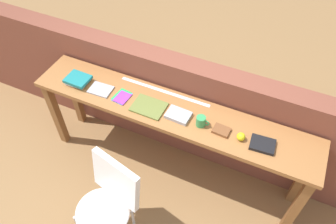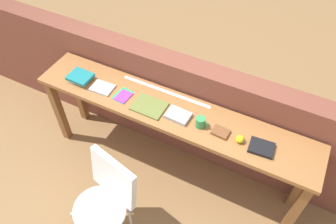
{
  "view_description": "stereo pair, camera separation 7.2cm",
  "coord_description": "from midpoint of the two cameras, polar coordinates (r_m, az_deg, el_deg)",
  "views": [
    {
      "loc": [
        0.74,
        -1.36,
        2.9
      ],
      "look_at": [
        0.0,
        0.25,
        0.9
      ],
      "focal_mm": 35.0,
      "sensor_mm": 36.0,
      "label": 1
    },
    {
      "loc": [
        0.81,
        -1.33,
        2.9
      ],
      "look_at": [
        0.0,
        0.25,
        0.9
      ],
      "focal_mm": 35.0,
      "sensor_mm": 36.0,
      "label": 2
    }
  ],
  "objects": [
    {
      "name": "book_stack_leftmost",
      "position": [
        3.05,
        -16.11,
        5.4
      ],
      "size": [
        0.21,
        0.17,
        0.06
      ],
      "color": "white",
      "rests_on": "sideboard"
    },
    {
      "name": "magazine_cycling",
      "position": [
        2.94,
        -12.32,
        3.82
      ],
      "size": [
        0.2,
        0.16,
        0.01
      ],
      "primitive_type": "cube",
      "rotation": [
        0.0,
        0.0,
        0.04
      ],
      "color": "#9E9EA3",
      "rests_on": "sideboard"
    },
    {
      "name": "brick_wall_back",
      "position": [
        3.17,
        2.3,
        0.7
      ],
      "size": [
        6.0,
        0.2,
        1.12
      ],
      "primitive_type": "cube",
      "color": "brown",
      "rests_on": "ground"
    },
    {
      "name": "chair_white_moulded",
      "position": [
        2.69,
        -11.29,
        -15.06
      ],
      "size": [
        0.53,
        0.54,
        0.89
      ],
      "color": "white",
      "rests_on": "ground"
    },
    {
      "name": "pamphlet_pile_colourful",
      "position": [
        2.85,
        -8.75,
        2.64
      ],
      "size": [
        0.14,
        0.18,
        0.01
      ],
      "color": "#3399D8",
      "rests_on": "sideboard"
    },
    {
      "name": "book_repair_rightmost",
      "position": [
        2.57,
        15.37,
        -5.5
      ],
      "size": [
        0.2,
        0.16,
        0.03
      ],
      "primitive_type": "cube",
      "rotation": [
        0.0,
        0.0,
        0.08
      ],
      "color": "black",
      "rests_on": "sideboard"
    },
    {
      "name": "mug",
      "position": [
        2.59,
        5.0,
        -1.63
      ],
      "size": [
        0.11,
        0.08,
        0.09
      ],
      "color": "#338C4C",
      "rests_on": "sideboard"
    },
    {
      "name": "book_open_centre",
      "position": [
        2.74,
        -4.12,
        0.9
      ],
      "size": [
        0.28,
        0.21,
        0.02
      ],
      "primitive_type": "cube",
      "rotation": [
        0.0,
        0.0,
        -0.01
      ],
      "color": "olive",
      "rests_on": "sideboard"
    },
    {
      "name": "ground_plane",
      "position": [
        3.29,
        -2.51,
        -13.51
      ],
      "size": [
        40.0,
        40.0,
        0.0
      ],
      "primitive_type": "plane",
      "color": "olive"
    },
    {
      "name": "sideboard",
      "position": [
        2.82,
        -0.3,
        -1.48
      ],
      "size": [
        2.5,
        0.44,
        0.88
      ],
      "color": "#996033",
      "rests_on": "ground"
    },
    {
      "name": "sports_ball_small",
      "position": [
        2.55,
        11.81,
        -4.24
      ],
      "size": [
        0.07,
        0.07,
        0.07
      ],
      "primitive_type": "sphere",
      "color": "yellow",
      "rests_on": "sideboard"
    },
    {
      "name": "ruler_metal_back_edge",
      "position": [
        2.86,
        -1.33,
        3.57
      ],
      "size": [
        0.84,
        0.03,
        0.0
      ],
      "primitive_type": "cube",
      "color": "silver",
      "rests_on": "sideboard"
    },
    {
      "name": "leather_journal_brown",
      "position": [
        2.59,
        8.49,
        -3.2
      ],
      "size": [
        0.14,
        0.11,
        0.02
      ],
      "primitive_type": "cube",
      "rotation": [
        0.0,
        0.0,
        -0.06
      ],
      "color": "brown",
      "rests_on": "sideboard"
    },
    {
      "name": "book_grey_hardcover",
      "position": [
        2.66,
        1.04,
        -0.55
      ],
      "size": [
        0.2,
        0.15,
        0.03
      ],
      "primitive_type": "cube",
      "rotation": [
        0.0,
        0.0,
        -0.05
      ],
      "color": "#9E9EA3",
      "rests_on": "sideboard"
    }
  ]
}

